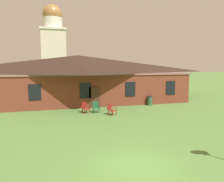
{
  "coord_description": "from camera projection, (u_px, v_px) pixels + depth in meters",
  "views": [
    {
      "loc": [
        -3.49,
        -8.38,
        4.29
      ],
      "look_at": [
        1.28,
        8.19,
        2.24
      ],
      "focal_mm": 35.72,
      "sensor_mm": 36.0,
      "label": 1
    }
  ],
  "objects": [
    {
      "name": "ground_plane",
      "position": [
        136.0,
        166.0,
        9.46
      ],
      "size": [
        200.0,
        200.0,
        0.0
      ],
      "primitive_type": "plane",
      "color": "#517A38"
    },
    {
      "name": "lawn_chair_left_end",
      "position": [
        111.0,
        109.0,
        19.07
      ],
      "size": [
        0.85,
        0.87,
        0.96
      ],
      "color": "maroon",
      "rests_on": "ground"
    },
    {
      "name": "trash_bin",
      "position": [
        150.0,
        101.0,
        23.59
      ],
      "size": [
        0.56,
        0.56,
        0.98
      ],
      "color": "#335638",
      "rests_on": "ground"
    },
    {
      "name": "lawn_chair_near_door",
      "position": [
        96.0,
        107.0,
        20.08
      ],
      "size": [
        0.66,
        0.69,
        0.96
      ],
      "color": "#28704C",
      "rests_on": "ground"
    },
    {
      "name": "lawn_chair_by_porch",
      "position": [
        85.0,
        107.0,
        19.88
      ],
      "size": [
        0.81,
        0.85,
        0.96
      ],
      "color": "maroon",
      "rests_on": "ground"
    },
    {
      "name": "brick_building",
      "position": [
        78.0,
        78.0,
        26.51
      ],
      "size": [
        24.46,
        10.4,
        5.39
      ],
      "color": "brown",
      "rests_on": "ground"
    },
    {
      "name": "dome_tower",
      "position": [
        53.0,
        47.0,
        45.56
      ],
      "size": [
        5.18,
        5.18,
        17.2
      ],
      "color": "beige",
      "rests_on": "ground"
    }
  ]
}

